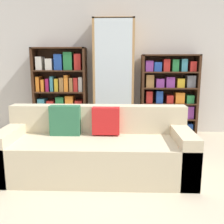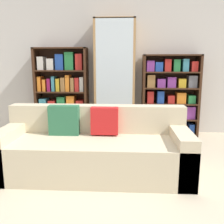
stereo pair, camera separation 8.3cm
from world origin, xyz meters
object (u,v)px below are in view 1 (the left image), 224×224
at_px(couch, 96,150).
at_px(bookshelf_right, 168,96).
at_px(wine_bottle, 155,142).
at_px(bookshelf_left, 61,93).
at_px(display_cabinet, 114,79).

xyz_separation_m(couch, bookshelf_right, (1.15, 1.68, 0.41)).
xyz_separation_m(bookshelf_right, wine_bottle, (-0.35, -0.98, -0.54)).
bearing_deg(bookshelf_right, couch, -124.28).
distance_m(couch, bookshelf_left, 1.91).
height_order(couch, bookshelf_left, bookshelf_left).
bearing_deg(bookshelf_right, display_cabinet, -179.06).
xyz_separation_m(couch, bookshelf_left, (-0.79, 1.68, 0.46)).
relative_size(bookshelf_right, wine_bottle, 3.63).
bearing_deg(bookshelf_left, display_cabinet, -0.98).
relative_size(display_cabinet, wine_bottle, 5.14).
distance_m(display_cabinet, wine_bottle, 1.43).
relative_size(bookshelf_left, bookshelf_right, 1.09).
bearing_deg(wine_bottle, bookshelf_right, 70.30).
xyz_separation_m(bookshelf_left, display_cabinet, (0.95, -0.02, 0.26)).
bearing_deg(bookshelf_left, wine_bottle, -31.69).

